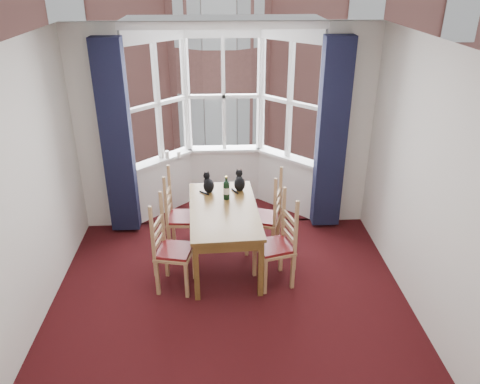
{
  "coord_description": "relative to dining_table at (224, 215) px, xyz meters",
  "views": [
    {
      "loc": [
        -0.1,
        -3.8,
        3.41
      ],
      "look_at": [
        0.14,
        1.05,
        1.05
      ],
      "focal_mm": 35.0,
      "sensor_mm": 36.0,
      "label": 1
    }
  ],
  "objects": [
    {
      "name": "candle_short",
      "position": [
        -0.63,
        1.44,
        0.24
      ],
      "size": [
        0.06,
        0.06,
        0.09
      ],
      "primitive_type": "cylinder",
      "color": "white",
      "rests_on": "bay_window"
    },
    {
      "name": "dining_table",
      "position": [
        0.0,
        0.0,
        0.0
      ],
      "size": [
        0.9,
        1.57,
        0.76
      ],
      "color": "brown",
      "rests_on": "floor"
    },
    {
      "name": "cat_left",
      "position": [
        -0.19,
        0.47,
        0.19
      ],
      "size": [
        0.2,
        0.23,
        0.27
      ],
      "color": "black",
      "rests_on": "dining_table"
    },
    {
      "name": "chair_left_far",
      "position": [
        -0.61,
        0.31,
        -0.21
      ],
      "size": [
        0.42,
        0.44,
        0.92
      ],
      "color": "#AC8253",
      "rests_on": "floor"
    },
    {
      "name": "floor",
      "position": [
        0.05,
        -1.19,
        -0.68
      ],
      "size": [
        4.5,
        4.5,
        0.0
      ],
      "primitive_type": "plane",
      "color": "black",
      "rests_on": "ground"
    },
    {
      "name": "wall_left",
      "position": [
        -1.95,
        -1.19,
        0.72
      ],
      "size": [
        0.0,
        4.5,
        4.5
      ],
      "primitive_type": "plane",
      "rotation": [
        1.57,
        0.0,
        1.57
      ],
      "color": "silver",
      "rests_on": "floor"
    },
    {
      "name": "curtain_left",
      "position": [
        -1.37,
        0.88,
        0.67
      ],
      "size": [
        0.38,
        0.22,
        2.6
      ],
      "primitive_type": "cube",
      "color": "#171934",
      "rests_on": "floor"
    },
    {
      "name": "street",
      "position": [
        0.05,
        31.06,
        -6.68
      ],
      "size": [
        80.0,
        80.0,
        0.0
      ],
      "primitive_type": "plane",
      "color": "#333335",
      "rests_on": "ground"
    },
    {
      "name": "wall_back_pier_right",
      "position": [
        1.7,
        1.06,
        0.72
      ],
      "size": [
        0.7,
        0.12,
        2.8
      ],
      "primitive_type": "cube",
      "color": "silver",
      "rests_on": "floor"
    },
    {
      "name": "candle_tall",
      "position": [
        -0.8,
        1.41,
        0.25
      ],
      "size": [
        0.06,
        0.06,
        0.11
      ],
      "primitive_type": "cylinder",
      "color": "white",
      "rests_on": "bay_window"
    },
    {
      "name": "tenement_building",
      "position": [
        0.05,
        12.82,
        0.92
      ],
      "size": [
        18.4,
        7.8,
        15.2
      ],
      "color": "#95574D",
      "rests_on": "street"
    },
    {
      "name": "wall_right",
      "position": [
        2.05,
        -1.19,
        0.72
      ],
      "size": [
        0.0,
        4.5,
        4.5
      ],
      "primitive_type": "plane",
      "rotation": [
        1.57,
        0.0,
        -1.57
      ],
      "color": "silver",
      "rests_on": "floor"
    },
    {
      "name": "chair_right_far",
      "position": [
        0.6,
        0.22,
        -0.21
      ],
      "size": [
        0.51,
        0.52,
        0.92
      ],
      "color": "#AC8253",
      "rests_on": "floor"
    },
    {
      "name": "ceiling",
      "position": [
        0.05,
        -1.19,
        2.12
      ],
      "size": [
        4.5,
        4.5,
        0.0
      ],
      "primitive_type": "plane",
      "rotation": [
        3.14,
        0.0,
        0.0
      ],
      "color": "white",
      "rests_on": "floor"
    },
    {
      "name": "wall_back_pier_left",
      "position": [
        -1.6,
        1.06,
        0.72
      ],
      "size": [
        0.7,
        0.12,
        2.8
      ],
      "primitive_type": "cube",
      "color": "silver",
      "rests_on": "floor"
    },
    {
      "name": "chair_right_near",
      "position": [
        0.66,
        -0.43,
        -0.21
      ],
      "size": [
        0.49,
        0.51,
        0.92
      ],
      "color": "#AC8253",
      "rests_on": "floor"
    },
    {
      "name": "cat_right",
      "position": [
        0.22,
        0.51,
        0.19
      ],
      "size": [
        0.15,
        0.21,
        0.28
      ],
      "color": "black",
      "rests_on": "dining_table"
    },
    {
      "name": "wine_bottle",
      "position": [
        0.04,
        0.26,
        0.22
      ],
      "size": [
        0.08,
        0.08,
        0.31
      ],
      "color": "black",
      "rests_on": "dining_table"
    },
    {
      "name": "chair_left_near",
      "position": [
        -0.66,
        -0.46,
        -0.21
      ],
      "size": [
        0.48,
        0.49,
        0.92
      ],
      "color": "#AC8253",
      "rests_on": "floor"
    },
    {
      "name": "bay_window",
      "position": [
        0.05,
        1.56,
        0.72
      ],
      "size": [
        2.76,
        0.94,
        2.8
      ],
      "color": "white",
      "rests_on": "floor"
    },
    {
      "name": "curtain_right",
      "position": [
        1.47,
        0.88,
        0.67
      ],
      "size": [
        0.38,
        0.22,
        2.6
      ],
      "primitive_type": "cube",
      "color": "#171934",
      "rests_on": "floor"
    }
  ]
}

